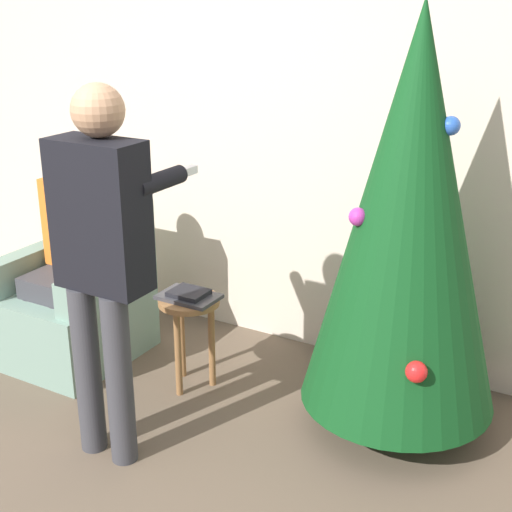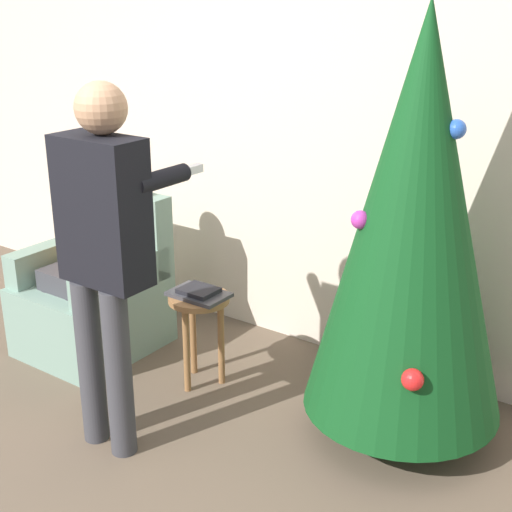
{
  "view_description": "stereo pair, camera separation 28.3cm",
  "coord_description": "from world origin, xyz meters",
  "px_view_note": "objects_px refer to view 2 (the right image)",
  "views": [
    {
      "loc": [
        1.99,
        -1.33,
        2.01
      ],
      "look_at": [
        0.54,
        1.2,
        0.93
      ],
      "focal_mm": 50.0,
      "sensor_mm": 36.0,
      "label": 1
    },
    {
      "loc": [
        2.23,
        -1.18,
        2.01
      ],
      "look_at": [
        0.54,
        1.2,
        0.93
      ],
      "focal_mm": 50.0,
      "sensor_mm": 36.0,
      "label": 2
    }
  ],
  "objects_px": {
    "side_stool": "(199,315)",
    "christmas_tree": "(414,220)",
    "armchair": "(97,296)",
    "person_seated": "(89,240)",
    "person_standing": "(104,241)"
  },
  "relations": [
    {
      "from": "side_stool",
      "to": "christmas_tree",
      "type": "bearing_deg",
      "value": 9.77
    },
    {
      "from": "armchair",
      "to": "person_seated",
      "type": "height_order",
      "value": "person_seated"
    },
    {
      "from": "person_standing",
      "to": "person_seated",
      "type": "bearing_deg",
      "value": 143.01
    },
    {
      "from": "person_standing",
      "to": "christmas_tree",
      "type": "bearing_deg",
      "value": 37.74
    },
    {
      "from": "armchair",
      "to": "person_seated",
      "type": "xyz_separation_m",
      "value": [
        0.0,
        -0.03,
        0.36
      ]
    },
    {
      "from": "christmas_tree",
      "to": "armchair",
      "type": "height_order",
      "value": "christmas_tree"
    },
    {
      "from": "christmas_tree",
      "to": "person_seated",
      "type": "distance_m",
      "value": 1.92
    },
    {
      "from": "person_standing",
      "to": "armchair",
      "type": "bearing_deg",
      "value": 141.87
    },
    {
      "from": "christmas_tree",
      "to": "side_stool",
      "type": "distance_m",
      "value": 1.29
    },
    {
      "from": "christmas_tree",
      "to": "person_standing",
      "type": "xyz_separation_m",
      "value": [
        -1.07,
        -0.83,
        -0.08
      ]
    },
    {
      "from": "person_standing",
      "to": "side_stool",
      "type": "bearing_deg",
      "value": 91.54
    },
    {
      "from": "christmas_tree",
      "to": "side_stool",
      "type": "bearing_deg",
      "value": -170.23
    },
    {
      "from": "armchair",
      "to": "person_seated",
      "type": "distance_m",
      "value": 0.36
    },
    {
      "from": "christmas_tree",
      "to": "person_seated",
      "type": "height_order",
      "value": "christmas_tree"
    },
    {
      "from": "person_seated",
      "to": "person_standing",
      "type": "distance_m",
      "value": 1.05
    }
  ]
}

